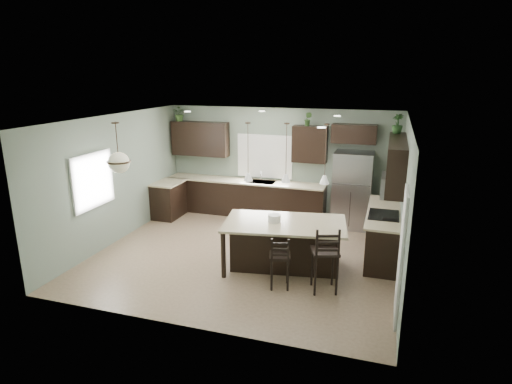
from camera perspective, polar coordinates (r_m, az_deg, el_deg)
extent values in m
plane|color=#9E8466|center=(9.00, -1.39, -8.30)|extent=(6.00, 6.00, 0.00)
cube|color=white|center=(6.76, 18.75, -8.14)|extent=(0.04, 0.82, 2.04)
cube|color=white|center=(11.15, 1.18, 4.79)|extent=(1.35, 0.02, 1.00)
cube|color=white|center=(9.23, -20.98, 1.44)|extent=(0.02, 1.10, 1.00)
cube|color=black|center=(11.36, -11.56, -1.05)|extent=(0.60, 0.90, 0.90)
cube|color=beige|center=(11.22, -11.60, 1.24)|extent=(0.66, 0.96, 0.04)
cube|color=black|center=(11.28, -1.45, -0.84)|extent=(4.20, 0.60, 0.90)
cube|color=beige|center=(11.14, -1.50, 1.45)|extent=(4.20, 0.66, 0.04)
cube|color=gray|center=(11.00, 0.71, 1.35)|extent=(0.70, 0.45, 0.01)
cylinder|color=silver|center=(10.94, 0.67, 2.05)|extent=(0.02, 0.02, 0.28)
cube|color=black|center=(11.55, -7.45, 7.05)|extent=(1.55, 0.34, 0.90)
cube|color=black|center=(10.66, 7.19, 6.34)|extent=(0.85, 0.34, 0.90)
cube|color=black|center=(10.48, 12.95, 7.57)|extent=(1.05, 0.34, 0.45)
cube|color=black|center=(9.22, 16.60, -5.35)|extent=(0.60, 2.35, 0.90)
cube|color=beige|center=(9.07, 16.70, -2.57)|extent=(0.66, 2.35, 0.04)
cube|color=black|center=(8.80, 16.67, -2.95)|extent=(0.58, 0.75, 0.02)
cube|color=gray|center=(8.97, 14.60, -5.80)|extent=(0.01, 0.72, 0.60)
cube|color=black|center=(8.81, 18.20, 3.73)|extent=(0.34, 2.35, 0.90)
cube|color=gray|center=(8.63, 17.64, 0.81)|extent=(0.40, 0.75, 0.40)
cube|color=#9898A0|center=(10.53, 12.70, 0.25)|extent=(0.90, 0.74, 1.85)
cube|color=black|center=(8.27, 3.82, -7.08)|extent=(2.45, 1.64, 0.92)
cylinder|color=silver|center=(8.09, 2.47, -3.53)|extent=(0.24, 0.24, 0.14)
cube|color=black|center=(7.52, 3.19, -9.25)|extent=(0.44, 0.44, 0.97)
cube|color=black|center=(7.45, 9.15, -8.75)|extent=(0.56, 0.56, 1.20)
imported|color=#355525|center=(11.69, -10.13, 10.25)|extent=(0.45, 0.43, 0.40)
imported|color=#345927|center=(10.56, 6.96, 9.65)|extent=(0.22, 0.19, 0.34)
imported|color=#244920|center=(9.64, 18.35, 8.64)|extent=(0.30, 0.30, 0.41)
plane|color=slate|center=(11.09, 3.19, 3.91)|extent=(6.00, 0.00, 6.00)
plane|color=slate|center=(6.12, -9.91, -6.16)|extent=(6.00, 0.00, 6.00)
plane|color=slate|center=(9.89, -18.13, 1.71)|extent=(0.00, 5.50, 5.50)
plane|color=slate|center=(8.10, 19.06, -1.38)|extent=(0.00, 5.50, 5.50)
plane|color=white|center=(8.27, -1.52, 9.73)|extent=(6.00, 6.00, 0.00)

